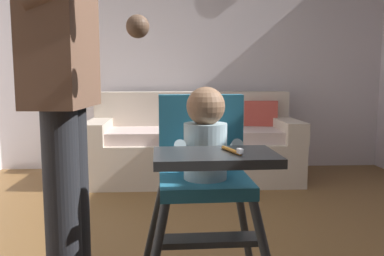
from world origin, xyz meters
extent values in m
cube|color=silver|center=(0.00, 2.46, 1.31)|extent=(5.03, 0.06, 2.62)
cube|color=beige|center=(-0.02, 1.88, 0.20)|extent=(2.02, 0.84, 0.40)
cube|color=beige|center=(-0.02, 2.21, 0.63)|extent=(2.02, 0.22, 0.46)
cube|color=beige|center=(-0.94, 1.88, 0.50)|extent=(0.20, 0.84, 0.20)
cube|color=beige|center=(0.90, 1.88, 0.50)|extent=(0.20, 0.84, 0.20)
cube|color=beige|center=(-0.45, 1.83, 0.46)|extent=(0.80, 0.60, 0.11)
cube|color=beige|center=(0.42, 1.83, 0.46)|extent=(0.80, 0.60, 0.11)
cube|color=#B24238|center=(0.69, 2.08, 0.60)|extent=(0.35, 0.18, 0.34)
cylinder|color=#303336|center=(-0.34, -0.26, 0.28)|extent=(0.17, 0.17, 0.58)
cylinder|color=#303336|center=(0.10, -0.24, 0.28)|extent=(0.17, 0.17, 0.58)
cube|color=teal|center=(-0.11, -0.47, 0.59)|extent=(0.37, 0.37, 0.05)
cube|color=teal|center=(-0.11, -0.32, 0.78)|extent=(0.36, 0.08, 0.32)
cube|color=#303336|center=(-0.10, -0.76, 0.76)|extent=(0.41, 0.27, 0.03)
cube|color=#303336|center=(-0.11, -0.58, 0.40)|extent=(0.40, 0.11, 0.02)
cylinder|color=silver|center=(-0.11, -0.49, 0.73)|extent=(0.18, 0.18, 0.22)
sphere|color=#997051|center=(-0.11, -0.50, 0.90)|extent=(0.15, 0.15, 0.15)
cylinder|color=silver|center=(-0.21, -0.53, 0.74)|extent=(0.05, 0.15, 0.10)
cylinder|color=silver|center=(0.00, -0.53, 0.74)|extent=(0.05, 0.15, 0.10)
cylinder|color=#C67A23|center=(-0.05, -0.76, 0.78)|extent=(0.05, 0.13, 0.01)
cube|color=white|center=(-0.03, -0.81, 0.79)|extent=(0.02, 0.03, 0.02)
cylinder|color=#26272B|center=(-0.67, -0.49, 0.45)|extent=(0.14, 0.14, 0.90)
cylinder|color=#26272B|center=(-0.66, -0.37, 0.45)|extent=(0.14, 0.14, 0.90)
cube|color=brown|center=(-0.67, -0.43, 1.19)|extent=(0.23, 0.41, 0.59)
sphere|color=brown|center=(-0.35, -0.63, 1.19)|extent=(0.08, 0.08, 0.08)
cylinder|color=brown|center=(-0.65, -0.19, 1.19)|extent=(0.07, 0.07, 0.53)
camera|label=1|loc=(-0.24, -2.05, 1.02)|focal=37.83mm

